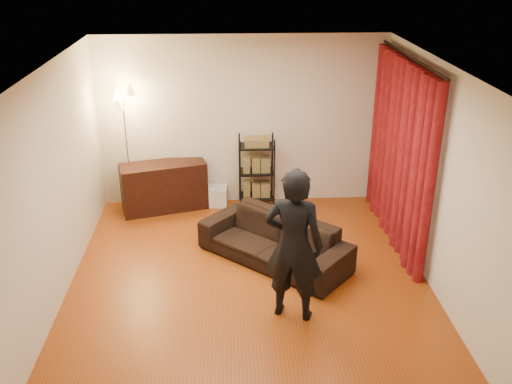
{
  "coord_description": "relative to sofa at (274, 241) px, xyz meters",
  "views": [
    {
      "loc": [
        -0.25,
        -6.15,
        3.93
      ],
      "look_at": [
        0.1,
        0.3,
        1.1
      ],
      "focal_mm": 40.0,
      "sensor_mm": 36.0,
      "label": 1
    }
  ],
  "objects": [
    {
      "name": "wall_back",
      "position": [
        -0.35,
        2.01,
        1.05
      ],
      "size": [
        5.0,
        0.0,
        5.0
      ],
      "primitive_type": "plane",
      "rotation": [
        1.57,
        0.0,
        0.0
      ],
      "color": "beige",
      "rests_on": "ground"
    },
    {
      "name": "person",
      "position": [
        0.11,
        -1.21,
        0.6
      ],
      "size": [
        0.76,
        0.62,
        1.8
      ],
      "primitive_type": "imported",
      "rotation": [
        0.0,
        0.0,
        2.82
      ],
      "color": "black",
      "rests_on": "ground"
    },
    {
      "name": "wall_right",
      "position": [
        1.9,
        -0.49,
        1.05
      ],
      "size": [
        0.0,
        5.0,
        5.0
      ],
      "primitive_type": "plane",
      "rotation": [
        1.57,
        0.0,
        -1.57
      ],
      "color": "beige",
      "rests_on": "ground"
    },
    {
      "name": "media_cabinet",
      "position": [
        -1.61,
        1.73,
        0.08
      ],
      "size": [
        1.41,
        0.84,
        0.77
      ],
      "primitive_type": "cube",
      "rotation": [
        0.0,
        0.0,
        0.28
      ],
      "color": "black",
      "rests_on": "ground"
    },
    {
      "name": "curtain",
      "position": [
        1.78,
        0.63,
        0.97
      ],
      "size": [
        0.22,
        2.65,
        2.55
      ],
      "primitive_type": null,
      "color": "maroon",
      "rests_on": "ground"
    },
    {
      "name": "floor",
      "position": [
        -0.35,
        -0.49,
        -0.3
      ],
      "size": [
        5.0,
        5.0,
        0.0
      ],
      "primitive_type": "plane",
      "color": "#883611",
      "rests_on": "ground"
    },
    {
      "name": "floor_lamp",
      "position": [
        -2.13,
        1.7,
        0.69
      ],
      "size": [
        0.37,
        0.37,
        1.98
      ],
      "primitive_type": null,
      "rotation": [
        0.0,
        0.0,
        -0.03
      ],
      "color": "silver",
      "rests_on": "ground"
    },
    {
      "name": "wall_front",
      "position": [
        -0.35,
        -2.99,
        1.05
      ],
      "size": [
        5.0,
        0.0,
        5.0
      ],
      "primitive_type": "plane",
      "rotation": [
        -1.57,
        0.0,
        0.0
      ],
      "color": "beige",
      "rests_on": "ground"
    },
    {
      "name": "wire_shelf",
      "position": [
        -0.14,
        1.78,
        0.29
      ],
      "size": [
        0.59,
        0.46,
        1.17
      ],
      "primitive_type": null,
      "rotation": [
        0.0,
        0.0,
        0.18
      ],
      "color": "black",
      "rests_on": "ground"
    },
    {
      "name": "wall_left",
      "position": [
        -2.6,
        -0.49,
        1.05
      ],
      "size": [
        0.0,
        5.0,
        5.0
      ],
      "primitive_type": "plane",
      "rotation": [
        1.57,
        0.0,
        1.57
      ],
      "color": "beige",
      "rests_on": "ground"
    },
    {
      "name": "sofa",
      "position": [
        0.0,
        0.0,
        0.0
      ],
      "size": [
        2.07,
        1.98,
        0.6
      ],
      "primitive_type": "imported",
      "rotation": [
        0.0,
        0.0,
        -0.74
      ],
      "color": "black",
      "rests_on": "ground"
    },
    {
      "name": "storage_boxes",
      "position": [
        -0.81,
        1.82,
        -0.14
      ],
      "size": [
        0.41,
        0.34,
        0.32
      ],
      "primitive_type": null,
      "rotation": [
        0.0,
        0.0,
        -0.07
      ],
      "color": "beige",
      "rests_on": "ground"
    },
    {
      "name": "ceiling",
      "position": [
        -0.35,
        -0.49,
        2.4
      ],
      "size": [
        5.0,
        5.0,
        0.0
      ],
      "primitive_type": "plane",
      "rotation": [
        3.14,
        0.0,
        0.0
      ],
      "color": "white",
      "rests_on": "ground"
    },
    {
      "name": "curtain_rod",
      "position": [
        1.8,
        0.63,
        2.28
      ],
      "size": [
        0.04,
        2.65,
        0.04
      ],
      "primitive_type": "cylinder",
      "rotation": [
        1.57,
        0.0,
        0.0
      ],
      "color": "black",
      "rests_on": "wall_right"
    }
  ]
}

